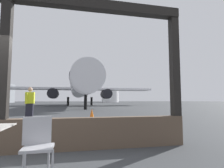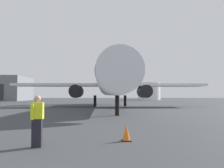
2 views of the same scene
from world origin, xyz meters
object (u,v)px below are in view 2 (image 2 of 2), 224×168
(traffic_cone, at_px, (126,133))
(fuel_storage_tank, at_px, (149,91))
(ground_crew_worker, at_px, (37,120))
(airplane, at_px, (111,82))

(traffic_cone, relative_size, fuel_storage_tank, 0.08)
(ground_crew_worker, height_order, traffic_cone, ground_crew_worker)
(ground_crew_worker, bearing_deg, airplane, 82.13)
(airplane, bearing_deg, ground_crew_worker, -97.87)
(fuel_storage_tank, bearing_deg, airplane, -107.49)
(airplane, height_order, traffic_cone, airplane)
(traffic_cone, bearing_deg, fuel_storage_tank, 77.63)
(airplane, xyz_separation_m, fuel_storage_tank, (16.35, 51.89, -0.42))
(fuel_storage_tank, bearing_deg, traffic_cone, -102.37)
(airplane, height_order, fuel_storage_tank, airplane)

